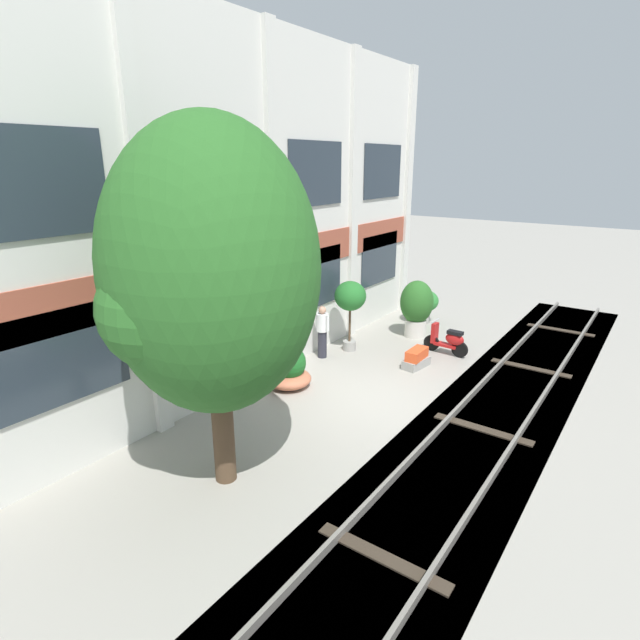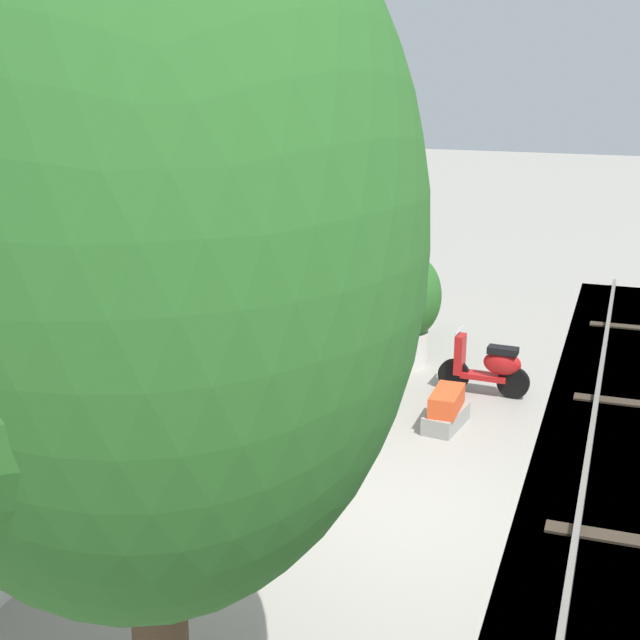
# 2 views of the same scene
# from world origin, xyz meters

# --- Properties ---
(ground_plane) EXTENTS (80.00, 80.00, 0.00)m
(ground_plane) POSITION_xyz_m (0.00, 0.00, 0.00)
(ground_plane) COLOR #9E998E
(apartment_facade) EXTENTS (15.30, 0.64, 8.56)m
(apartment_facade) POSITION_xyz_m (-0.00, 3.18, 4.26)
(apartment_facade) COLOR silver
(apartment_facade) RESTS_ON ground
(rail_tracks) EXTENTS (22.94, 2.80, 0.43)m
(rail_tracks) POSITION_xyz_m (-0.00, -2.68, -0.13)
(rail_tracks) COLOR #4C473F
(rail_tracks) RESTS_ON ground
(broadleaf_tree) EXTENTS (3.61, 3.44, 6.21)m
(broadleaf_tree) POSITION_xyz_m (-4.23, 0.53, 3.74)
(broadleaf_tree) COLOR #4C3826
(broadleaf_tree) RESTS_ON ground
(potted_plant_square_trough) EXTENTS (0.92, 0.52, 0.53)m
(potted_plant_square_trough) POSITION_xyz_m (2.47, -0.06, 0.25)
(potted_plant_square_trough) COLOR gray
(potted_plant_square_trough) RESTS_ON ground
(potted_plant_wide_bowl) EXTENTS (1.15, 1.15, 1.09)m
(potted_plant_wide_bowl) POSITION_xyz_m (-0.55, 2.05, 0.46)
(potted_plant_wide_bowl) COLOR #B76647
(potted_plant_wide_bowl) RESTS_ON ground
(potted_plant_stone_basin) EXTENTS (1.11, 1.11, 1.19)m
(potted_plant_stone_basin) POSITION_xyz_m (6.34, 1.55, 0.72)
(potted_plant_stone_basin) COLOR gray
(potted_plant_stone_basin) RESTS_ON ground
(potted_plant_ribbed_drum) EXTENTS (1.06, 1.06, 1.87)m
(potted_plant_ribbed_drum) POSITION_xyz_m (4.80, 1.08, 1.04)
(potted_plant_ribbed_drum) COLOR beige
(potted_plant_ribbed_drum) RESTS_ON ground
(potted_plant_tall_urn) EXTENTS (0.94, 0.94, 2.13)m
(potted_plant_tall_urn) POSITION_xyz_m (2.52, 2.17, 1.61)
(potted_plant_tall_urn) COLOR gray
(potted_plant_tall_urn) RESTS_ON ground
(scooter_near_curb) EXTENTS (0.50, 1.38, 0.98)m
(scooter_near_curb) POSITION_xyz_m (3.90, -0.39, 0.44)
(scooter_near_curb) COLOR black
(scooter_near_curb) RESTS_ON ground
(resident_by_doorway) EXTENTS (0.34, 0.52, 1.54)m
(resident_by_doorway) POSITION_xyz_m (1.56, 2.50, 0.82)
(resident_by_doorway) COLOR #282833
(resident_by_doorway) RESTS_ON ground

